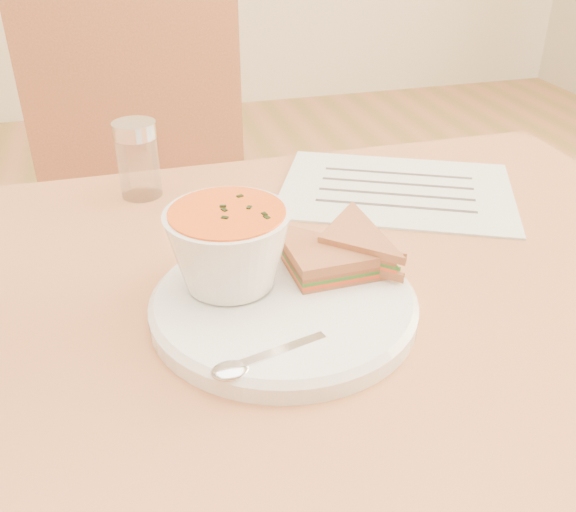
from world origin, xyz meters
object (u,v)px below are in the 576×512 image
object	(u,v)px
chair_far	(163,243)
plate	(284,305)
soup_bowl	(229,252)
condiment_shaker	(138,160)

from	to	relation	value
chair_far	plate	size ratio (longest dim) A/B	3.84
soup_bowl	condiment_shaker	xyz separation A→B (m)	(-0.06, 0.27, -0.01)
chair_far	plate	xyz separation A→B (m)	(0.07, -0.64, 0.27)
condiment_shaker	soup_bowl	bearing A→B (deg)	-76.71
plate	soup_bowl	distance (m)	0.07
soup_bowl	condiment_shaker	world-z (taller)	condiment_shaker
plate	condiment_shaker	world-z (taller)	condiment_shaker
chair_far	soup_bowl	bearing A→B (deg)	89.46
soup_bowl	chair_far	bearing A→B (deg)	92.64
plate	soup_bowl	size ratio (longest dim) A/B	2.15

